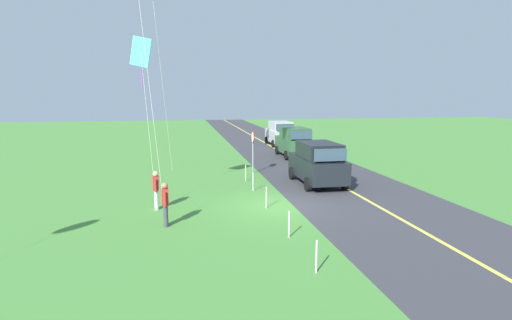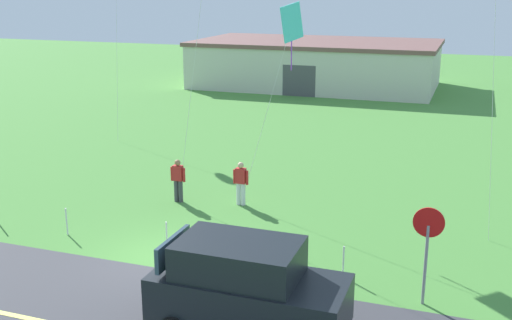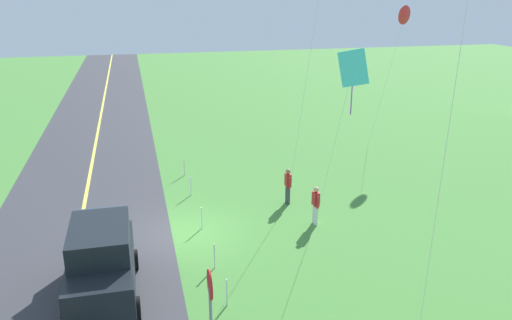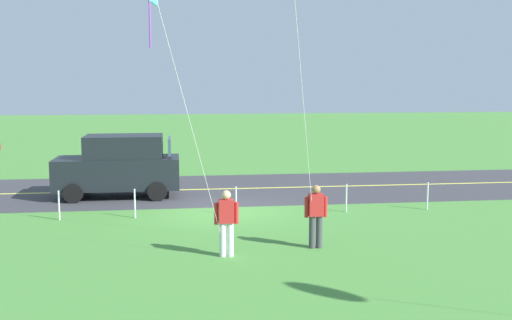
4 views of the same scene
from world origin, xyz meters
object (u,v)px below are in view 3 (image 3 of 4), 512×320
(stop_sign, at_px, (210,298))
(person_adult_near, at_px, (316,204))
(person_adult_companion, at_px, (288,185))
(kite_red_low, at_px, (353,71))
(kite_green_far, at_px, (405,16))
(car_suv_foreground, at_px, (102,261))

(stop_sign, distance_m, person_adult_near, 8.72)
(person_adult_companion, bearing_deg, person_adult_near, 72.63)
(person_adult_companion, xyz_separation_m, kite_red_low, (3.93, 0.96, 5.51))
(person_adult_companion, height_order, kite_green_far, kite_green_far)
(stop_sign, xyz_separation_m, person_adult_companion, (-9.15, 4.84, -0.94))
(car_suv_foreground, height_order, kite_green_far, kite_green_far)
(car_suv_foreground, relative_size, stop_sign, 1.72)
(stop_sign, bearing_deg, person_adult_companion, 152.15)
(person_adult_near, bearing_deg, car_suv_foreground, 76.09)
(person_adult_near, xyz_separation_m, kite_red_low, (1.65, 0.51, 5.51))
(person_adult_near, bearing_deg, person_adult_companion, -24.32)
(kite_red_low, relative_size, kite_green_far, 0.88)
(stop_sign, relative_size, person_adult_near, 1.60)
(person_adult_companion, bearing_deg, car_suv_foreground, 7.13)
(kite_red_low, bearing_deg, stop_sign, -47.96)
(person_adult_companion, bearing_deg, stop_sign, 33.59)
(person_adult_near, distance_m, kite_red_low, 5.77)
(person_adult_companion, relative_size, kite_red_low, 0.22)
(person_adult_companion, distance_m, kite_red_low, 6.83)
(stop_sign, height_order, kite_green_far, kite_green_far)
(person_adult_near, xyz_separation_m, kite_green_far, (-10.24, 9.01, 6.68))
(stop_sign, relative_size, person_adult_companion, 1.60)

